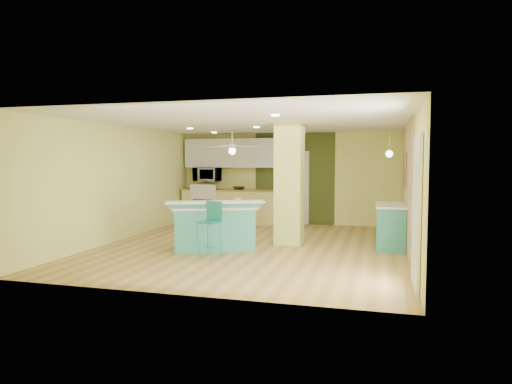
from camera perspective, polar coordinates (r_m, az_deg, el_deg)
floor at (r=9.37m, az=-0.37°, el=-6.82°), size 6.00×7.00×0.01m
ceiling at (r=9.23m, az=-0.38°, el=8.67°), size 6.00×7.00×0.01m
wall_back at (r=12.62m, az=3.93°, el=1.71°), size 6.00×0.01×2.50m
wall_front at (r=5.93m, az=-9.56°, el=-0.93°), size 6.00×0.01×2.50m
wall_left at (r=10.44m, az=-16.47°, el=1.07°), size 0.01×7.00×2.50m
wall_right at (r=8.89m, az=18.62°, el=0.55°), size 0.01×7.00×2.50m
wood_panel at (r=9.49m, az=18.31°, el=0.76°), size 0.02×3.40×2.50m
olive_accent at (r=12.57m, az=4.81°, el=1.69°), size 2.20×0.02×2.50m
interior_door at (r=12.55m, az=4.78°, el=0.55°), size 0.82×0.05×2.00m
french_door at (r=6.62m, az=19.43°, el=-2.33°), size 0.04×1.08×2.10m
column at (r=9.55m, az=4.20°, el=0.97°), size 0.55×0.55×2.50m
kitchen_run at (r=12.71m, az=-2.12°, el=-1.79°), size 3.25×0.63×0.94m
stove at (r=13.01m, az=-6.13°, el=-1.73°), size 0.76×0.66×1.08m
upper_cabinets at (r=12.76m, az=-1.98°, el=4.88°), size 3.20×0.34×0.80m
microwave at (r=12.96m, az=-6.14°, el=2.19°), size 0.70×0.48×0.39m
ceiling_fan at (r=11.44m, az=-2.99°, el=5.62°), size 1.41×1.41×0.61m
pendant_lamp at (r=9.61m, az=16.33°, el=4.62°), size 0.14×0.14×0.69m
wall_decor at (r=9.68m, az=18.15°, el=2.60°), size 0.03×0.90×0.70m
peninsula at (r=9.00m, az=-5.22°, el=-4.31°), size 1.98×1.59×0.98m
bar_stool at (r=8.25m, az=-5.58°, el=-3.50°), size 0.41×0.41×1.01m
side_counter at (r=9.57m, az=16.47°, el=-4.06°), size 0.58×1.36×0.87m
fruit_bowl at (r=12.63m, az=-2.16°, el=0.50°), size 0.37×0.37×0.08m
canister at (r=8.96m, az=-2.34°, el=-1.28°), size 0.14×0.14×0.15m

